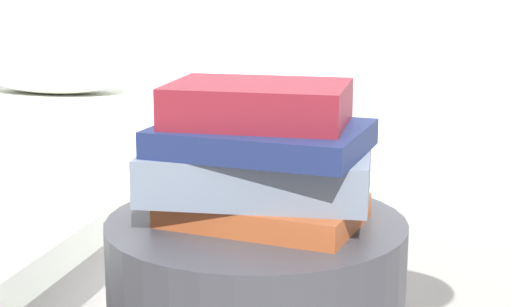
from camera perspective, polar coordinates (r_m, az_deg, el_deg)
name	(u,v)px	position (r m, az deg, el deg)	size (l,w,h in m)	color
book_rust	(263,210)	(1.06, 0.50, -3.98)	(0.24, 0.16, 0.03)	#994723
book_slate	(261,172)	(1.06, 0.35, -1.32)	(0.29, 0.18, 0.06)	slate
book_navy	(263,138)	(1.04, 0.47, 1.09)	(0.26, 0.19, 0.03)	#19234C
book_maroon	(259,104)	(1.04, 0.21, 3.52)	(0.23, 0.16, 0.05)	maroon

